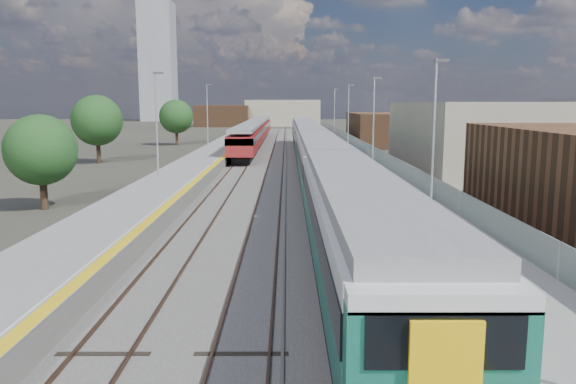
{
  "coord_description": "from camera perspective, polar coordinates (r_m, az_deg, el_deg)",
  "views": [
    {
      "loc": [
        -0.84,
        -6.48,
        6.37
      ],
      "look_at": [
        -0.79,
        19.55,
        2.2
      ],
      "focal_mm": 35.0,
      "sensor_mm": 36.0,
      "label": 1
    }
  ],
  "objects": [
    {
      "name": "ground",
      "position": [
        56.84,
        0.74,
        2.66
      ],
      "size": [
        320.0,
        320.0,
        0.0
      ],
      "primitive_type": "plane",
      "color": "#47443A",
      "rests_on": "ground"
    },
    {
      "name": "ballast_bed",
      "position": [
        59.33,
        -1.47,
        2.96
      ],
      "size": [
        10.5,
        155.0,
        0.06
      ],
      "primitive_type": "cube",
      "color": "#565451",
      "rests_on": "ground"
    },
    {
      "name": "tracks",
      "position": [
        60.98,
        -0.87,
        3.2
      ],
      "size": [
        8.96,
        160.0,
        0.17
      ],
      "color": "#4C3323",
      "rests_on": "ground"
    },
    {
      "name": "platform_right",
      "position": [
        59.57,
        5.8,
        3.43
      ],
      "size": [
        4.7,
        155.0,
        8.52
      ],
      "color": "slate",
      "rests_on": "ground"
    },
    {
      "name": "platform_left",
      "position": [
        59.82,
        -8.01,
        3.39
      ],
      "size": [
        4.3,
        155.0,
        8.52
      ],
      "color": "slate",
      "rests_on": "ground"
    },
    {
      "name": "buildings",
      "position": [
        146.17,
        -7.02,
        10.73
      ],
      "size": [
        72.0,
        185.5,
        40.0
      ],
      "color": "brown",
      "rests_on": "ground"
    },
    {
      "name": "green_train",
      "position": [
        49.7,
        2.6,
        4.42
      ],
      "size": [
        3.0,
        83.32,
        3.3
      ],
      "color": "black",
      "rests_on": "ground"
    },
    {
      "name": "red_train",
      "position": [
        83.59,
        -3.32,
        6.16
      ],
      "size": [
        2.84,
        57.54,
        3.58
      ],
      "color": "black",
      "rests_on": "ground"
    },
    {
      "name": "tree_a",
      "position": [
        36.29,
        -23.82,
        3.92
      ],
      "size": [
        4.2,
        4.2,
        5.69
      ],
      "color": "#382619",
      "rests_on": "ground"
    },
    {
      "name": "tree_b",
      "position": [
        62.25,
        -18.84,
        6.89
      ],
      "size": [
        5.27,
        5.27,
        7.14
      ],
      "color": "#382619",
      "rests_on": "ground"
    },
    {
      "name": "tree_c",
      "position": [
        86.0,
        -11.3,
        7.52
      ],
      "size": [
        5.01,
        5.01,
        6.79
      ],
      "color": "#382619",
      "rests_on": "ground"
    },
    {
      "name": "tree_d",
      "position": [
        81.59,
        18.33,
        6.57
      ],
      "size": [
        4.03,
        4.03,
        5.46
      ],
      "color": "#382619",
      "rests_on": "ground"
    }
  ]
}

